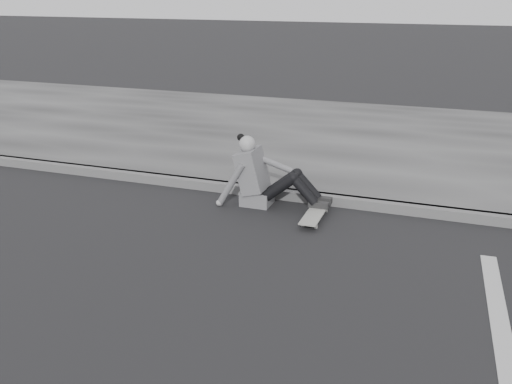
# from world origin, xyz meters

# --- Properties ---
(ground) EXTENTS (80.00, 80.00, 0.00)m
(ground) POSITION_xyz_m (0.00, 0.00, 0.00)
(ground) COLOR black
(ground) RESTS_ON ground
(curb) EXTENTS (24.00, 0.16, 0.12)m
(curb) POSITION_xyz_m (0.00, 2.58, 0.06)
(curb) COLOR #525252
(curb) RESTS_ON ground
(sidewalk) EXTENTS (24.00, 6.00, 0.12)m
(sidewalk) POSITION_xyz_m (0.00, 5.60, 0.06)
(sidewalk) COLOR #3B3B3B
(sidewalk) RESTS_ON ground
(skateboard) EXTENTS (0.20, 0.78, 0.09)m
(skateboard) POSITION_xyz_m (0.68, 2.04, 0.07)
(skateboard) COLOR gray
(skateboard) RESTS_ON ground
(seated_woman) EXTENTS (1.38, 0.46, 0.88)m
(seated_woman) POSITION_xyz_m (-0.06, 2.28, 0.36)
(seated_woman) COLOR #59595C
(seated_woman) RESTS_ON ground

